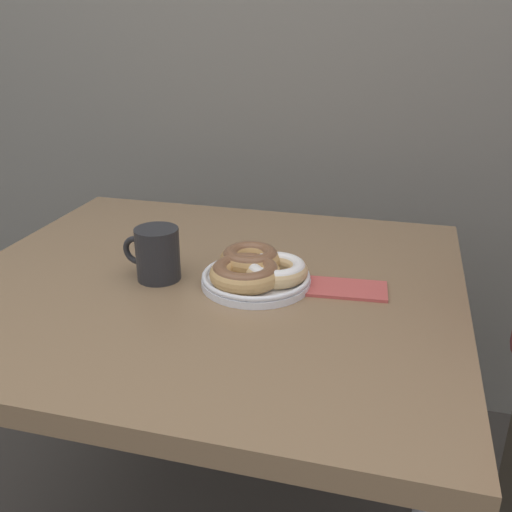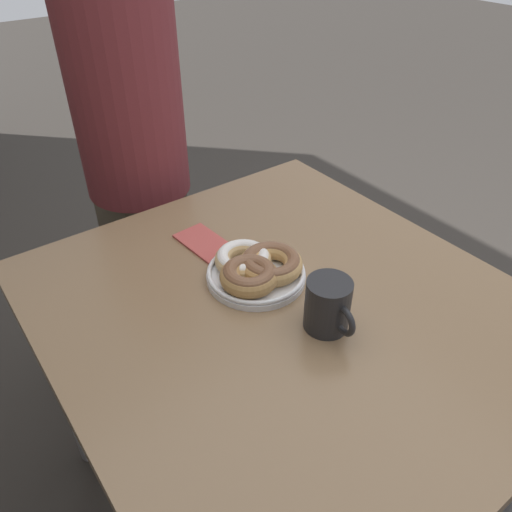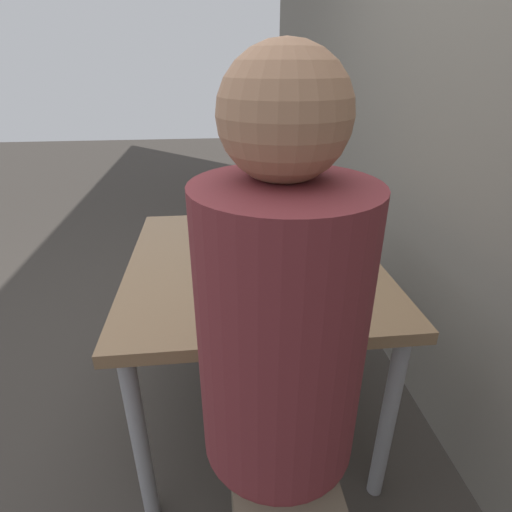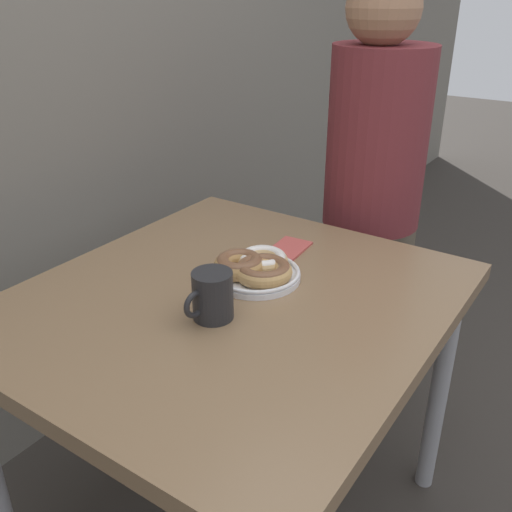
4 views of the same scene
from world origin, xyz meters
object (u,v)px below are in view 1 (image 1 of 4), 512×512
at_px(dining_table, 209,314).
at_px(napkin, 347,289).
at_px(coffee_mug, 157,253).
at_px(donut_plate, 256,270).

height_order(dining_table, napkin, napkin).
bearing_deg(dining_table, coffee_mug, -167.00).
relative_size(donut_plate, coffee_mug, 1.91).
relative_size(dining_table, donut_plate, 4.24).
bearing_deg(napkin, donut_plate, -173.79).
distance_m(dining_table, donut_plate, 0.15).
height_order(dining_table, coffee_mug, coffee_mug).
distance_m(dining_table, napkin, 0.29).
height_order(donut_plate, napkin, donut_plate).
height_order(coffee_mug, napkin, coffee_mug).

